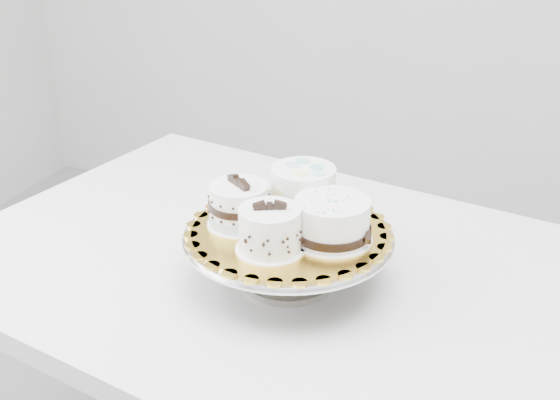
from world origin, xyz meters
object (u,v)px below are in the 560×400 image
(cake_swirl, at_px, (270,231))
(cake_banded, at_px, (239,206))
(cake_ribbon, at_px, (332,221))
(cake_stand, at_px, (288,248))
(table, at_px, (289,298))
(cake_board, at_px, (289,231))
(cake_dots, at_px, (303,190))

(cake_swirl, height_order, cake_banded, cake_banded)
(cake_ribbon, bearing_deg, cake_stand, 162.01)
(cake_ribbon, bearing_deg, table, 132.41)
(table, distance_m, cake_board, 0.18)
(cake_banded, bearing_deg, cake_board, 42.72)
(table, bearing_deg, cake_dots, 49.55)
(table, xyz_separation_m, cake_banded, (-0.06, -0.07, 0.21))
(cake_board, xyz_separation_m, cake_banded, (-0.08, -0.01, 0.04))
(cake_banded, relative_size, cake_ribbon, 0.93)
(table, height_order, cake_swirl, cake_swirl)
(cake_swirl, bearing_deg, table, 72.05)
(cake_banded, relative_size, cake_dots, 1.02)
(table, relative_size, cake_banded, 10.02)
(cake_stand, bearing_deg, cake_dots, 90.34)
(cake_banded, bearing_deg, cake_stand, 42.72)
(cake_board, bearing_deg, cake_dots, 90.34)
(table, xyz_separation_m, cake_ribbon, (0.10, -0.06, 0.21))
(cake_stand, bearing_deg, cake_swirl, -93.66)
(table, relative_size, cake_swirl, 10.64)
(cake_stand, relative_size, cake_dots, 2.63)
(cake_banded, distance_m, cake_dots, 0.12)
(cake_stand, height_order, cake_dots, cake_dots)
(cake_swirl, xyz_separation_m, cake_ribbon, (0.08, 0.07, -0.00))
(cake_swirl, bearing_deg, cake_banded, 117.14)
(table, distance_m, cake_swirl, 0.25)
(table, relative_size, cake_dots, 10.21)
(cake_dots, bearing_deg, cake_ribbon, -46.59)
(cake_ribbon, bearing_deg, cake_banded, 167.71)
(cake_stand, bearing_deg, cake_ribbon, -4.31)
(cake_banded, distance_m, cake_ribbon, 0.16)
(cake_banded, xyz_separation_m, cake_dots, (0.08, 0.08, 0.01))
(cake_swirl, distance_m, cake_banded, 0.10)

